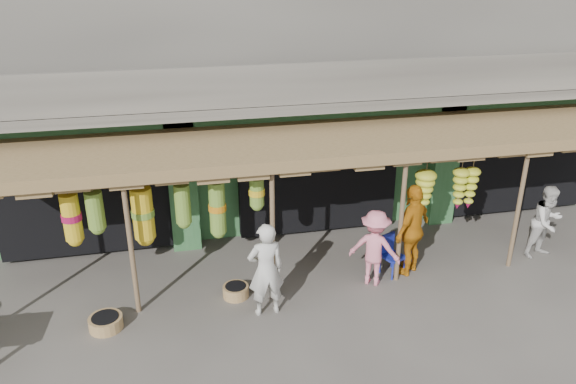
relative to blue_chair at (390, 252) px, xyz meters
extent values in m
plane|color=#514C47|center=(-0.97, -0.10, -0.47)|extent=(80.00, 80.00, 0.00)
cube|color=#2D6033|center=(-0.97, 5.05, 1.03)|extent=(16.00, 5.70, 3.00)
cube|color=gray|center=(-0.97, 1.55, 2.73)|extent=(16.00, 0.90, 0.22)
cube|color=gray|center=(-0.97, 1.15, 3.23)|extent=(16.00, 0.10, 0.80)
cube|color=#2D6033|center=(-0.97, 1.95, 2.38)|extent=(16.00, 0.35, 0.35)
cube|color=yellow|center=(-5.97, 1.87, 2.28)|extent=(1.70, 0.06, 0.55)
cube|color=#B21414|center=(-5.97, 1.83, 2.28)|extent=(1.30, 0.02, 0.30)
cube|color=black|center=(-5.97, 2.90, 0.88)|extent=(3.60, 2.00, 2.50)
cube|color=black|center=(-0.97, 2.90, 0.88)|extent=(3.60, 2.00, 2.50)
cube|color=black|center=(4.03, 2.90, 0.88)|extent=(3.60, 2.00, 2.50)
cube|color=#2D6033|center=(-3.97, 1.95, 1.03)|extent=(0.60, 0.35, 3.00)
cube|color=#2D6033|center=(2.03, 1.95, 1.03)|extent=(0.60, 0.35, 3.00)
cylinder|color=brown|center=(-4.97, -0.30, 0.83)|extent=(0.09, 0.09, 2.60)
cylinder|color=brown|center=(-2.47, -0.30, 0.83)|extent=(0.09, 0.09, 2.60)
cylinder|color=brown|center=(0.03, -0.30, 0.83)|extent=(0.09, 0.09, 2.60)
cylinder|color=brown|center=(2.53, -0.30, 0.83)|extent=(0.09, 0.09, 2.60)
cylinder|color=brown|center=(-1.22, -0.30, 2.03)|extent=(12.90, 0.08, 0.08)
cylinder|color=brown|center=(-3.97, 0.10, 1.88)|extent=(5.50, 0.06, 0.06)
cube|color=brown|center=(-0.97, 0.80, 2.21)|extent=(14.00, 2.70, 0.22)
cylinder|color=#1825A0|center=(-0.05, -0.29, -0.28)|extent=(0.03, 0.03, 0.38)
cylinder|color=#1825A0|center=(0.26, -0.16, -0.28)|extent=(0.03, 0.03, 0.38)
cylinder|color=#1825A0|center=(-0.19, 0.01, -0.28)|extent=(0.03, 0.03, 0.38)
cylinder|color=#1825A0|center=(0.12, 0.15, -0.28)|extent=(0.03, 0.03, 0.38)
cube|color=#1825A0|center=(0.03, -0.07, -0.07)|extent=(0.52, 0.52, 0.05)
cube|color=#1825A0|center=(-0.05, 0.10, 0.16)|extent=(0.38, 0.20, 0.42)
cylinder|color=olive|center=(-5.51, -0.70, -0.35)|extent=(0.66, 0.66, 0.22)
cylinder|color=#9E6C4A|center=(-3.17, -0.21, -0.35)|extent=(0.66, 0.66, 0.22)
imported|color=beige|center=(-2.70, -0.83, 0.43)|extent=(0.69, 0.49, 1.79)
imported|color=beige|center=(3.45, -0.06, 0.34)|extent=(0.91, 0.78, 1.61)
imported|color=#C47512|center=(0.40, -0.06, 0.49)|extent=(1.18, 1.05, 1.92)
imported|color=pink|center=(-0.47, -0.30, 0.31)|extent=(1.16, 1.02, 1.55)
camera|label=1|loc=(-4.13, -9.21, 5.61)|focal=35.00mm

